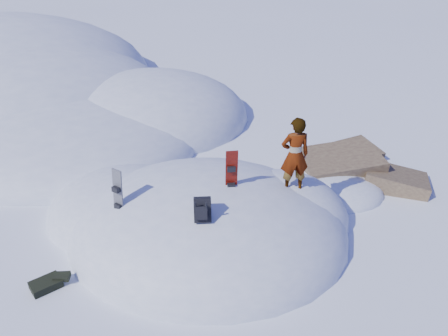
# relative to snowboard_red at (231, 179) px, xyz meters

# --- Properties ---
(ground) EXTENTS (120.00, 120.00, 0.00)m
(ground) POSITION_rel_snowboard_red_xyz_m (-0.60, 0.08, -1.65)
(ground) COLOR white
(ground) RESTS_ON ground
(snow_mound) EXTENTS (8.00, 6.00, 3.00)m
(snow_mound) POSITION_rel_snowboard_red_xyz_m (-0.78, 0.32, -1.65)
(snow_mound) COLOR white
(snow_mound) RESTS_ON ground
(snow_ridge) EXTENTS (21.50, 18.50, 6.40)m
(snow_ridge) POSITION_rel_snowboard_red_xyz_m (-11.04, 9.92, -1.65)
(snow_ridge) COLOR white
(snow_ridge) RESTS_ON ground
(rock_outcrop) EXTENTS (4.68, 4.41, 1.68)m
(rock_outcrop) POSITION_rel_snowboard_red_xyz_m (3.11, 3.09, -1.63)
(rock_outcrop) COLOR olive
(rock_outcrop) RESTS_ON ground
(snowboard_red) EXTENTS (0.31, 0.24, 1.51)m
(snowboard_red) POSITION_rel_snowboard_red_xyz_m (0.00, 0.00, 0.00)
(snowboard_red) COLOR #AC1609
(snowboard_red) RESTS_ON snow_mound
(snowboard_dark) EXTENTS (0.31, 0.28, 1.48)m
(snowboard_dark) POSITION_rel_snowboard_red_xyz_m (-2.51, -0.73, -0.29)
(snowboard_dark) COLOR black
(snowboard_dark) RESTS_ON snow_mound
(backpack) EXTENTS (0.43, 0.52, 0.61)m
(backpack) POSITION_rel_snowboard_red_xyz_m (-0.48, -1.24, -0.08)
(backpack) COLOR black
(backpack) RESTS_ON snow_mound
(gear_pile) EXTENTS (0.83, 0.73, 0.22)m
(gear_pile) POSITION_rel_snowboard_red_xyz_m (-3.67, -2.24, -1.54)
(gear_pile) COLOR black
(gear_pile) RESTS_ON ground
(person) EXTENTS (0.79, 0.62, 1.90)m
(person) POSITION_rel_snowboard_red_xyz_m (1.44, 0.57, 0.41)
(person) COLOR slate
(person) RESTS_ON snow_mound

